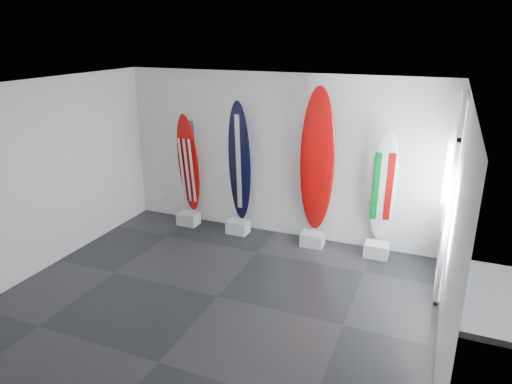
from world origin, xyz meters
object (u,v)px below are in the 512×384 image
at_px(surfboard_usa, 188,164).
at_px(surfboard_italy, 383,187).
at_px(surfboard_navy, 239,162).
at_px(surfboard_swiss, 317,162).

xyz_separation_m(surfboard_usa, surfboard_italy, (3.69, 0.00, 0.00)).
height_order(surfboard_usa, surfboard_navy, surfboard_navy).
bearing_deg(surfboard_swiss, surfboard_usa, 169.08).
distance_m(surfboard_usa, surfboard_swiss, 2.58).
height_order(surfboard_swiss, surfboard_italy, surfboard_swiss).
bearing_deg(surfboard_navy, surfboard_italy, 14.21).
relative_size(surfboard_navy, surfboard_swiss, 0.87).
distance_m(surfboard_swiss, surfboard_italy, 1.17).
distance_m(surfboard_usa, surfboard_navy, 1.10).
xyz_separation_m(surfboard_navy, surfboard_italy, (2.60, 0.00, -0.15)).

